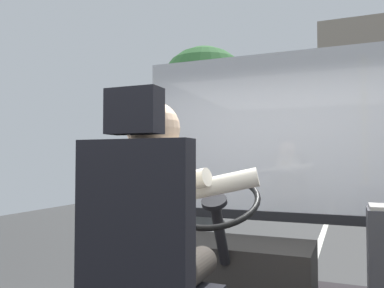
# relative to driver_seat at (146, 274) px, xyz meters

# --- Properties ---
(ground) EXTENTS (18.00, 44.00, 0.06)m
(ground) POSITION_rel_driver_seat_xyz_m (0.21, 9.17, -1.23)
(ground) COLOR #323232
(driver_seat) EXTENTS (0.48, 0.48, 1.28)m
(driver_seat) POSITION_rel_driver_seat_xyz_m (0.00, 0.00, 0.00)
(driver_seat) COLOR black
(driver_seat) RESTS_ON bus_floor
(bus_driver) EXTENTS (0.79, 0.54, 0.83)m
(bus_driver) POSITION_rel_driver_seat_xyz_m (-0.00, 0.11, 0.21)
(bus_driver) COLOR #332D28
(bus_driver) RESTS_ON driver_seat
(steering_console) EXTENTS (1.10, 1.04, 0.89)m
(steering_console) POSITION_rel_driver_seat_xyz_m (-0.00, 1.33, -0.31)
(steering_console) COLOR #282623
(steering_console) RESTS_ON bus_floor
(windshield_panel) EXTENTS (2.50, 0.08, 1.48)m
(windshield_panel) POSITION_rel_driver_seat_xyz_m (0.21, 1.99, 0.51)
(windshield_panel) COLOR silver
(street_tree) EXTENTS (3.02, 3.02, 5.30)m
(street_tree) POSITION_rel_driver_seat_xyz_m (-3.51, 10.14, 2.57)
(street_tree) COLOR #4C3828
(street_tree) RESTS_ON ground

